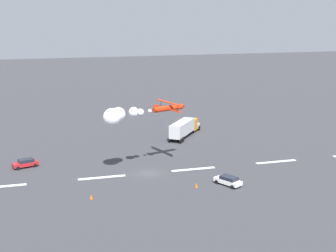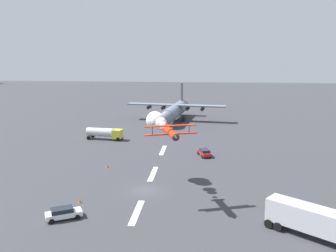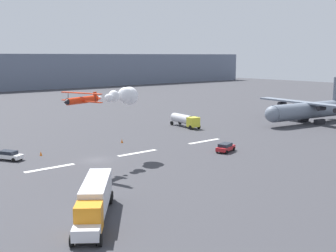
{
  "view_description": "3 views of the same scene",
  "coord_description": "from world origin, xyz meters",
  "views": [
    {
      "loc": [
        18.1,
        77.24,
        27.28
      ],
      "look_at": [
        -4.65,
        -4.29,
        7.13
      ],
      "focal_mm": 51.58,
      "sensor_mm": 36.0,
      "label": 1
    },
    {
      "loc": [
        -53.86,
        -8.68,
        21.18
      ],
      "look_at": [
        36.06,
        0.0,
        3.19
      ],
      "focal_mm": 39.17,
      "sensor_mm": 36.0,
      "label": 2
    },
    {
      "loc": [
        -35.41,
        -60.5,
        16.76
      ],
      "look_at": [
        16.91,
        2.25,
        3.56
      ],
      "focal_mm": 46.74,
      "sensor_mm": 36.0,
      "label": 3
    }
  ],
  "objects": [
    {
      "name": "ground_plane",
      "position": [
        0.0,
        0.0,
        0.0
      ],
      "size": [
        440.0,
        440.0,
        0.0
      ],
      "primitive_type": "plane",
      "color": "#38383D",
      "rests_on": "ground"
    },
    {
      "name": "runway_stripe_1",
      "position": [
        -24.38,
        0.0,
        0.01
      ],
      "size": [
        8.0,
        0.9,
        0.01
      ],
      "primitive_type": "cube",
      "color": "white",
      "rests_on": "ground"
    },
    {
      "name": "runway_stripe_2",
      "position": [
        -8.13,
        0.0,
        0.01
      ],
      "size": [
        8.0,
        0.9,
        0.01
      ],
      "primitive_type": "cube",
      "color": "white",
      "rests_on": "ground"
    },
    {
      "name": "runway_stripe_3",
      "position": [
        8.13,
        0.0,
        0.01
      ],
      "size": [
        8.0,
        0.9,
        0.01
      ],
      "primitive_type": "cube",
      "color": "white",
      "rests_on": "ground"
    },
    {
      "name": "runway_stripe_4",
      "position": [
        24.38,
        0.0,
        0.01
      ],
      "size": [
        8.0,
        0.9,
        0.01
      ],
      "primitive_type": "cube",
      "color": "white",
      "rests_on": "ground"
    },
    {
      "name": "stunt_biplane_red",
      "position": [
        3.67,
        -1.57,
        10.29
      ],
      "size": [
        15.84,
        8.76,
        3.03
      ],
      "color": "red"
    },
    {
      "name": "semi_truck_orange",
      "position": [
        -13.45,
        -22.3,
        2.11
      ],
      "size": [
        10.48,
        12.54,
        3.7
      ],
      "color": "silver",
      "rests_on": "ground"
    },
    {
      "name": "followme_car_yellow",
      "position": [
        20.59,
        -9.16,
        0.81
      ],
      "size": [
        4.74,
        3.04,
        1.52
      ],
      "color": "#B21E23",
      "rests_on": "ground"
    },
    {
      "name": "airport_staff_sedan",
      "position": [
        -10.97,
        9.14,
        0.81
      ],
      "size": [
        3.78,
        4.89,
        1.52
      ],
      "color": "white",
      "rests_on": "ground"
    },
    {
      "name": "traffic_cone_near",
      "position": [
        -5.71,
        8.75,
        0.38
      ],
      "size": [
        0.44,
        0.44,
        0.75
      ],
      "primitive_type": "cone",
      "color": "orange",
      "rests_on": "ground"
    },
    {
      "name": "traffic_cone_far",
      "position": [
        11.01,
        9.16,
        0.38
      ],
      "size": [
        0.44,
        0.44,
        0.75
      ],
      "primitive_type": "cone",
      "color": "orange",
      "rests_on": "ground"
    }
  ]
}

